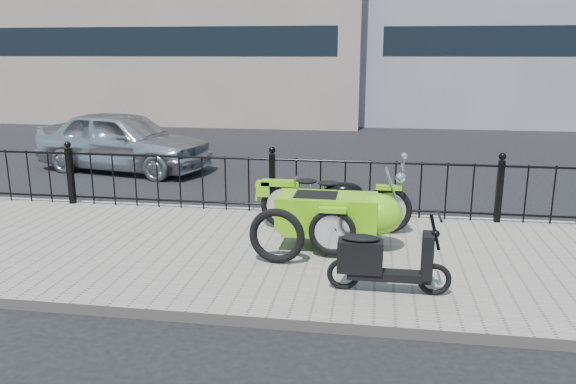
% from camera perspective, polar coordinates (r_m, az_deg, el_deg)
% --- Properties ---
extents(ground, '(120.00, 120.00, 0.00)m').
position_cam_1_polar(ground, '(7.97, -3.28, -5.41)').
color(ground, black).
rests_on(ground, ground).
extents(sidewalk, '(30.00, 3.80, 0.12)m').
position_cam_1_polar(sidewalk, '(7.50, -4.10, -6.24)').
color(sidewalk, gray).
rests_on(sidewalk, ground).
extents(curb, '(30.00, 0.10, 0.12)m').
position_cam_1_polar(curb, '(9.30, -1.42, -2.14)').
color(curb, gray).
rests_on(curb, ground).
extents(iron_fence, '(14.11, 0.11, 1.08)m').
position_cam_1_polar(iron_fence, '(9.03, -1.60, 0.82)').
color(iron_fence, black).
rests_on(iron_fence, sidewalk).
extents(motorcycle_sidecar, '(2.28, 1.48, 0.98)m').
position_cam_1_polar(motorcycle_sidecar, '(7.51, 5.45, -1.94)').
color(motorcycle_sidecar, black).
rests_on(motorcycle_sidecar, sidewalk).
extents(scooter, '(1.33, 0.39, 0.90)m').
position_cam_1_polar(scooter, '(6.15, 9.35, -6.95)').
color(scooter, black).
rests_on(scooter, sidewalk).
extents(spare_tire, '(0.71, 0.14, 0.70)m').
position_cam_1_polar(spare_tire, '(6.87, -1.15, -4.49)').
color(spare_tire, black).
rests_on(spare_tire, sidewalk).
extents(sedan_car, '(4.29, 2.39, 1.38)m').
position_cam_1_polar(sedan_car, '(13.33, -16.39, 5.02)').
color(sedan_car, '#ADAFB4').
rests_on(sedan_car, ground).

